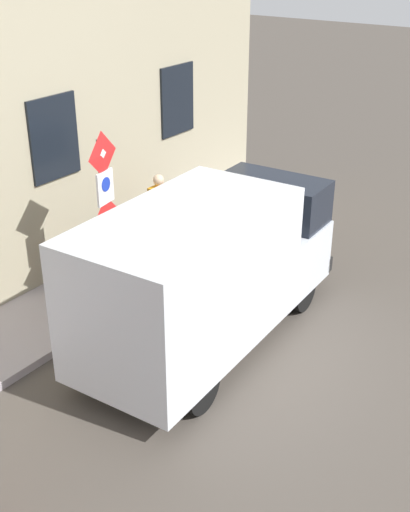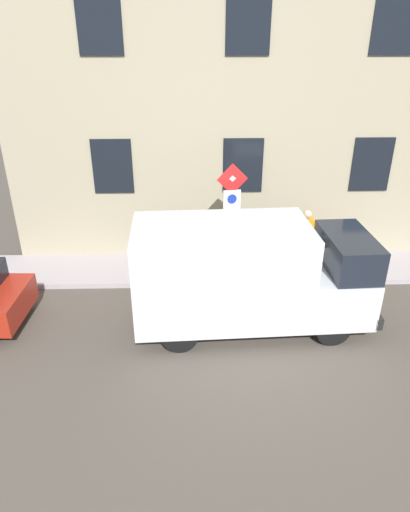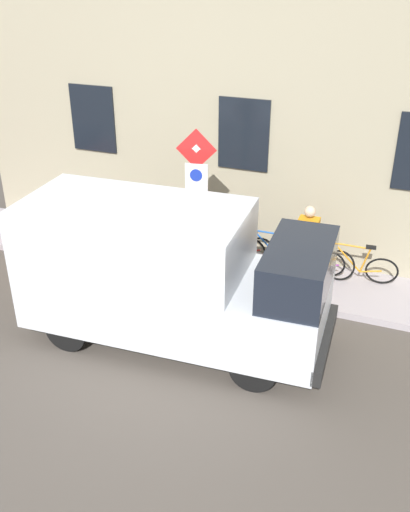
{
  "view_description": "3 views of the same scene",
  "coord_description": "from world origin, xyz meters",
  "px_view_note": "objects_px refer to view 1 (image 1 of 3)",
  "views": [
    {
      "loc": [
        -4.65,
        7.81,
        6.18
      ],
      "look_at": [
        1.43,
        -0.73,
        0.99
      ],
      "focal_mm": 46.49,
      "sensor_mm": 36.0,
      "label": 1
    },
    {
      "loc": [
        -8.09,
        1.39,
        6.21
      ],
      "look_at": [
        2.13,
        1.11,
        1.08
      ],
      "focal_mm": 31.83,
      "sensor_mm": 36.0,
      "label": 2
    },
    {
      "loc": [
        -7.04,
        -3.47,
        6.18
      ],
      "look_at": [
        2.0,
        0.01,
        1.06
      ],
      "focal_mm": 40.38,
      "sensor_mm": 36.0,
      "label": 3
    }
  ],
  "objects_px": {
    "bicycle_red": "(89,260)",
    "pedestrian": "(160,212)",
    "bicycle_blue": "(119,245)",
    "bicycle_orange": "(172,218)",
    "litter_bin": "(131,266)",
    "bicycle_purple": "(146,231)",
    "delivery_van": "(207,269)",
    "sign_post_stacked": "(105,202)"
  },
  "relations": [
    {
      "from": "bicycle_red",
      "to": "pedestrian",
      "type": "bearing_deg",
      "value": 159.15
    },
    {
      "from": "bicycle_blue",
      "to": "bicycle_orange",
      "type": "bearing_deg",
      "value": 174.87
    },
    {
      "from": "bicycle_blue",
      "to": "bicycle_red",
      "type": "distance_m",
      "value": 0.85
    },
    {
      "from": "litter_bin",
      "to": "bicycle_purple",
      "type": "bearing_deg",
      "value": -59.35
    },
    {
      "from": "pedestrian",
      "to": "litter_bin",
      "type": "height_order",
      "value": "pedestrian"
    },
    {
      "from": "bicycle_orange",
      "to": "litter_bin",
      "type": "height_order",
      "value": "litter_bin"
    },
    {
      "from": "delivery_van",
      "to": "bicycle_orange",
      "type": "bearing_deg",
      "value": 43.67
    },
    {
      "from": "bicycle_purple",
      "to": "pedestrian",
      "type": "relative_size",
      "value": 1.0
    },
    {
      "from": "delivery_van",
      "to": "pedestrian",
      "type": "distance_m",
      "value": 3.15
    },
    {
      "from": "sign_post_stacked",
      "to": "pedestrian",
      "type": "relative_size",
      "value": 1.78
    },
    {
      "from": "sign_post_stacked",
      "to": "bicycle_blue",
      "type": "height_order",
      "value": "sign_post_stacked"
    },
    {
      "from": "bicycle_orange",
      "to": "litter_bin",
      "type": "relative_size",
      "value": 1.91
    },
    {
      "from": "bicycle_purple",
      "to": "litter_bin",
      "type": "height_order",
      "value": "litter_bin"
    },
    {
      "from": "bicycle_purple",
      "to": "pedestrian",
      "type": "height_order",
      "value": "pedestrian"
    },
    {
      "from": "delivery_van",
      "to": "bicycle_purple",
      "type": "relative_size",
      "value": 3.16
    },
    {
      "from": "sign_post_stacked",
      "to": "bicycle_orange",
      "type": "height_order",
      "value": "sign_post_stacked"
    },
    {
      "from": "bicycle_orange",
      "to": "bicycle_blue",
      "type": "height_order",
      "value": "same"
    },
    {
      "from": "bicycle_purple",
      "to": "litter_bin",
      "type": "relative_size",
      "value": 1.9
    },
    {
      "from": "sign_post_stacked",
      "to": "pedestrian",
      "type": "height_order",
      "value": "sign_post_stacked"
    },
    {
      "from": "delivery_van",
      "to": "bicycle_blue",
      "type": "relative_size",
      "value": 3.16
    },
    {
      "from": "bicycle_purple",
      "to": "pedestrian",
      "type": "xyz_separation_m",
      "value": [
        -0.45,
        0.09,
        0.56
      ]
    },
    {
      "from": "bicycle_purple",
      "to": "bicycle_red",
      "type": "relative_size",
      "value": 1.0
    },
    {
      "from": "bicycle_orange",
      "to": "bicycle_red",
      "type": "height_order",
      "value": "same"
    },
    {
      "from": "bicycle_blue",
      "to": "litter_bin",
      "type": "distance_m",
      "value": 1.13
    },
    {
      "from": "bicycle_purple",
      "to": "litter_bin",
      "type": "distance_m",
      "value": 1.77
    },
    {
      "from": "bicycle_red",
      "to": "pedestrian",
      "type": "xyz_separation_m",
      "value": [
        -0.45,
        -1.61,
        0.56
      ]
    },
    {
      "from": "bicycle_red",
      "to": "litter_bin",
      "type": "distance_m",
      "value": 0.92
    },
    {
      "from": "delivery_van",
      "to": "bicycle_orange",
      "type": "xyz_separation_m",
      "value": [
        2.96,
        -2.83,
        -0.82
      ]
    },
    {
      "from": "delivery_van",
      "to": "pedestrian",
      "type": "height_order",
      "value": "delivery_van"
    },
    {
      "from": "sign_post_stacked",
      "to": "litter_bin",
      "type": "xyz_separation_m",
      "value": [
        0.15,
        -0.69,
        -1.52
      ]
    },
    {
      "from": "bicycle_orange",
      "to": "bicycle_blue",
      "type": "relative_size",
      "value": 1.0
    },
    {
      "from": "sign_post_stacked",
      "to": "bicycle_purple",
      "type": "distance_m",
      "value": 2.92
    },
    {
      "from": "bicycle_red",
      "to": "bicycle_orange",
      "type": "bearing_deg",
      "value": 174.65
    },
    {
      "from": "bicycle_red",
      "to": "sign_post_stacked",
      "type": "bearing_deg",
      "value": 58.82
    },
    {
      "from": "bicycle_orange",
      "to": "sign_post_stacked",
      "type": "bearing_deg",
      "value": 14.54
    },
    {
      "from": "delivery_van",
      "to": "bicycle_red",
      "type": "height_order",
      "value": "delivery_van"
    },
    {
      "from": "delivery_van",
      "to": "bicycle_purple",
      "type": "distance_m",
      "value": 3.65
    },
    {
      "from": "delivery_van",
      "to": "bicycle_blue",
      "type": "distance_m",
      "value": 3.27
    },
    {
      "from": "bicycle_blue",
      "to": "delivery_van",
      "type": "bearing_deg",
      "value": 64.04
    },
    {
      "from": "bicycle_orange",
      "to": "bicycle_red",
      "type": "distance_m",
      "value": 2.55
    },
    {
      "from": "sign_post_stacked",
      "to": "bicycle_red",
      "type": "xyz_separation_m",
      "value": [
        1.05,
        -0.51,
        -1.6
      ]
    },
    {
      "from": "pedestrian",
      "to": "litter_bin",
      "type": "xyz_separation_m",
      "value": [
        -0.46,
        1.43,
        -0.48
      ]
    }
  ]
}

